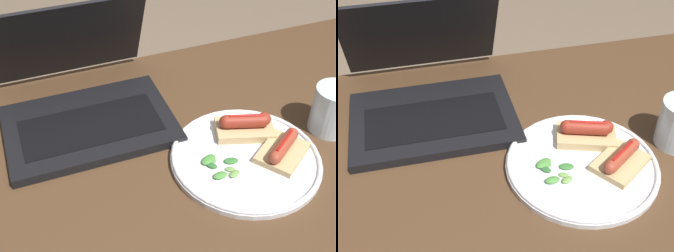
{
  "view_description": "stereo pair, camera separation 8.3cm",
  "coord_description": "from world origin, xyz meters",
  "views": [
    {
      "loc": [
        -0.27,
        -0.58,
        1.3
      ],
      "look_at": [
        -0.04,
        0.02,
        0.76
      ],
      "focal_mm": 50.0,
      "sensor_mm": 36.0,
      "label": 1
    },
    {
      "loc": [
        -0.19,
        -0.6,
        1.3
      ],
      "look_at": [
        -0.04,
        0.02,
        0.76
      ],
      "focal_mm": 50.0,
      "sensor_mm": 36.0,
      "label": 2
    }
  ],
  "objects": [
    {
      "name": "laptop",
      "position": [
        -0.16,
        0.18,
        0.74
      ],
      "size": [
        0.32,
        0.31,
        0.21
      ],
      "color": "black",
      "rests_on": "desk"
    },
    {
      "name": "desk",
      "position": [
        0.0,
        0.0,
        0.64
      ],
      "size": [
        1.28,
        0.71,
        0.7
      ],
      "color": "#4C331E",
      "rests_on": "ground_plane"
    },
    {
      "name": "drinking_glass",
      "position": [
        0.28,
        -0.03,
        0.75
      ],
      "size": [
        0.08,
        0.08,
        0.09
      ],
      "color": "silver",
      "rests_on": "desk"
    },
    {
      "name": "plate",
      "position": [
        0.08,
        -0.05,
        0.71
      ],
      "size": [
        0.27,
        0.27,
        0.02
      ],
      "color": "silver",
      "rests_on": "desk"
    },
    {
      "name": "salad_pile",
      "position": [
        0.03,
        -0.06,
        0.72
      ],
      "size": [
        0.07,
        0.07,
        0.01
      ],
      "color": "#4C8E3D",
      "rests_on": "plate"
    },
    {
      "name": "sausage_toast_middle",
      "position": [
        0.15,
        -0.07,
        0.73
      ],
      "size": [
        0.12,
        0.11,
        0.04
      ],
      "rotation": [
        0.0,
        0.0,
        0.61
      ],
      "color": "tan",
      "rests_on": "plate"
    },
    {
      "name": "sausage_toast_left",
      "position": [
        0.11,
        0.01,
        0.73
      ],
      "size": [
        0.12,
        0.1,
        0.04
      ],
      "rotation": [
        0.0,
        0.0,
        2.83
      ],
      "color": "tan",
      "rests_on": "plate"
    }
  ]
}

